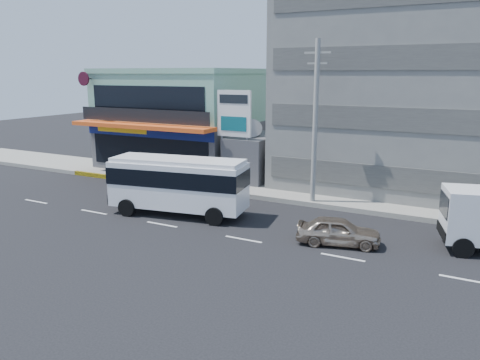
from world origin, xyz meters
The scene contains 11 objects.
ground centered at (0.00, 0.00, 0.00)m, with size 120.00×120.00×0.00m, color black.
sidewalk centered at (5.00, 9.50, 0.15)m, with size 70.00×5.00×0.30m, color gray.
shop_building centered at (-8.00, 13.95, 4.00)m, with size 12.40×11.70×8.00m.
concrete_building centered at (10.00, 15.00, 7.00)m, with size 16.00×12.00×14.00m, color gray.
gap_structure centered at (0.00, 12.00, 1.75)m, with size 3.00×6.00×3.50m, color #3F3F43.
satellite_dish centered at (0.00, 11.00, 3.58)m, with size 1.50×1.50×0.15m, color slate.
billboard centered at (-0.50, 9.20, 4.93)m, with size 2.60×0.18×6.90m.
utility_pole_near centered at (6.00, 7.40, 5.15)m, with size 1.60×0.30×10.00m.
minibus centered at (-0.26, 1.99, 1.97)m, with size 8.22×3.81×3.31m.
sedan centered at (9.34, 1.50, 0.67)m, with size 1.59×3.96×1.35m, color tan.
motorcycle_rider centered at (-4.00, 5.03, 0.80)m, with size 1.94×0.81×2.43m.
Camera 1 is at (15.06, -19.47, 8.05)m, focal length 35.00 mm.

